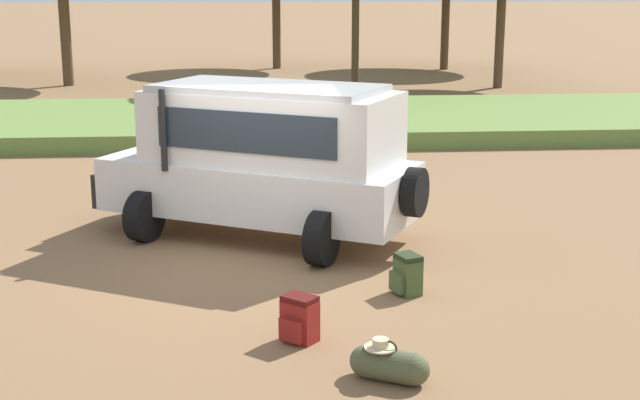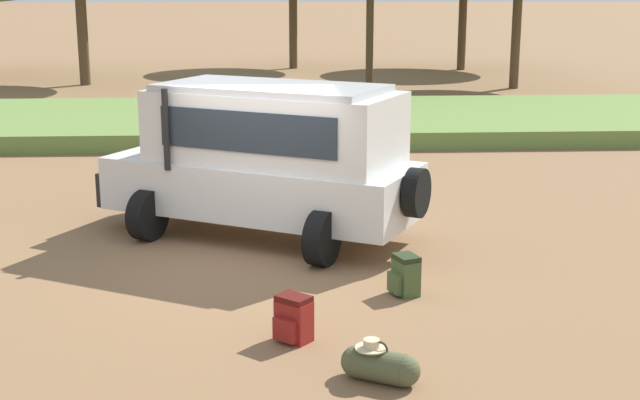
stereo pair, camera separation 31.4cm
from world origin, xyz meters
name	(u,v)px [view 2 (the right image)]	position (x,y,z in m)	size (l,w,h in m)	color
ground_plane	(252,262)	(0.00, 0.00, 0.00)	(320.00, 320.00, 0.00)	olive
grass_bank	(260,121)	(0.00, 11.98, 0.22)	(120.00, 7.00, 0.44)	olive
safari_vehicle	(267,157)	(0.24, 1.32, 1.29)	(5.32, 4.00, 2.44)	silver
backpack_beside_front_wheel	(405,275)	(2.03, -1.50, 0.26)	(0.43, 0.43, 0.53)	#42562D
backpack_cluster_center	(293,319)	(0.53, -2.96, 0.26)	(0.48, 0.48, 0.54)	maroon
duffel_bag_low_black_case	(380,365)	(1.39, -4.07, 0.18)	(0.79, 0.58, 0.44)	#4C5133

